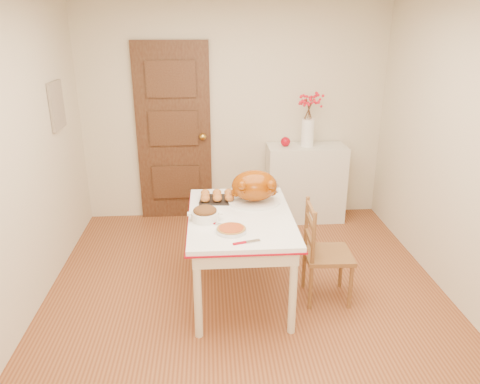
{
  "coord_description": "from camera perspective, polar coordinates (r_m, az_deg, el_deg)",
  "views": [
    {
      "loc": [
        -0.3,
        -3.26,
        2.26
      ],
      "look_at": [
        -0.05,
        0.24,
        0.94
      ],
      "focal_mm": 34.32,
      "sensor_mm": 36.0,
      "label": 1
    }
  ],
  "objects": [
    {
      "name": "wall_front",
      "position": [
        1.64,
        7.64,
        -17.46
      ],
      "size": [
        3.5,
        0.0,
        2.5
      ],
      "primitive_type": "cube",
      "color": "beige",
      "rests_on": "ground"
    },
    {
      "name": "kitchen_table",
      "position": [
        3.94,
        0.05,
        -7.89
      ],
      "size": [
        0.87,
        1.27,
        0.76
      ],
      "primitive_type": null,
      "color": "white",
      "rests_on": "floor"
    },
    {
      "name": "drinking_glass",
      "position": [
        4.23,
        -0.21,
        0.67
      ],
      "size": [
        0.07,
        0.07,
        0.11
      ],
      "primitive_type": "cylinder",
      "rotation": [
        0.0,
        0.0,
        0.01
      ],
      "color": "white",
      "rests_on": "kitchen_table"
    },
    {
      "name": "apple",
      "position": [
        5.28,
        5.67,
        6.24
      ],
      "size": [
        0.11,
        0.11,
        0.11
      ],
      "primitive_type": "sphere",
      "color": "#9A0412",
      "rests_on": "sideboard"
    },
    {
      "name": "berry_vase",
      "position": [
        5.27,
        8.5,
        9.07
      ],
      "size": [
        0.33,
        0.33,
        0.64
      ],
      "primitive_type": null,
      "color": "white",
      "rests_on": "sideboard"
    },
    {
      "name": "wall_back",
      "position": [
        5.37,
        -0.74,
        9.77
      ],
      "size": [
        3.5,
        0.0,
        2.5
      ],
      "primitive_type": "cube",
      "color": "beige",
      "rests_on": "ground"
    },
    {
      "name": "turkey_platter",
      "position": [
        3.96,
        1.8,
        0.57
      ],
      "size": [
        0.55,
        0.49,
        0.29
      ],
      "primitive_type": null,
      "rotation": [
        0.0,
        0.0,
        -0.31
      ],
      "color": "#853401",
      "rests_on": "kitchen_table"
    },
    {
      "name": "shaker_pair",
      "position": [
        4.25,
        4.21,
        0.49
      ],
      "size": [
        0.09,
        0.06,
        0.09
      ],
      "primitive_type": null,
      "rotation": [
        0.0,
        0.0,
        -0.32
      ],
      "color": "white",
      "rests_on": "kitchen_table"
    },
    {
      "name": "carving_knife",
      "position": [
        3.59,
        -2.57,
        -3.99
      ],
      "size": [
        0.25,
        0.14,
        0.01
      ],
      "primitive_type": null,
      "rotation": [
        0.0,
        0.0,
        -0.37
      ],
      "color": "silver",
      "rests_on": "kitchen_table"
    },
    {
      "name": "sideboard",
      "position": [
        5.47,
        8.11,
        1.12
      ],
      "size": [
        0.9,
        0.4,
        0.9
      ],
      "primitive_type": "cube",
      "color": "beige",
      "rests_on": "floor"
    },
    {
      "name": "rolls_tray",
      "position": [
        4.05,
        -2.85,
        -0.53
      ],
      "size": [
        0.32,
        0.27,
        0.08
      ],
      "primitive_type": null,
      "rotation": [
        0.0,
        0.0,
        -0.1
      ],
      "color": "#B86D31",
      "rests_on": "kitchen_table"
    },
    {
      "name": "chair_oak",
      "position": [
        3.94,
        10.91,
        -7.37
      ],
      "size": [
        0.4,
        0.4,
        0.87
      ],
      "primitive_type": null,
      "rotation": [
        0.0,
        0.0,
        1.53
      ],
      "color": "brown",
      "rests_on": "floor"
    },
    {
      "name": "pumpkin_pie",
      "position": [
        3.47,
        -1.1,
        -4.63
      ],
      "size": [
        0.28,
        0.28,
        0.05
      ],
      "primitive_type": "cylinder",
      "rotation": [
        0.0,
        0.0,
        0.3
      ],
      "color": "#9C3915",
      "rests_on": "kitchen_table"
    },
    {
      "name": "floor",
      "position": [
        3.98,
        1.04,
        -13.98
      ],
      "size": [
        3.5,
        4.0,
        0.0
      ],
      "primitive_type": "cube",
      "color": "brown",
      "rests_on": "ground"
    },
    {
      "name": "door_back",
      "position": [
        5.39,
        -8.22,
        7.22
      ],
      "size": [
        0.85,
        0.06,
        2.06
      ],
      "primitive_type": "cube",
      "color": "#36180E",
      "rests_on": "ground"
    },
    {
      "name": "photo_board",
      "position": [
        4.75,
        -21.83,
        9.97
      ],
      "size": [
        0.03,
        0.35,
        0.45
      ],
      "primitive_type": "cube",
      "color": "#B1A68A",
      "rests_on": "ground"
    },
    {
      "name": "wall_left",
      "position": [
        3.71,
        -26.86,
        2.57
      ],
      "size": [
        0.0,
        4.0,
        2.5
      ],
      "primitive_type": "cube",
      "color": "beige",
      "rests_on": "ground"
    },
    {
      "name": "stuffing_dish",
      "position": [
        3.67,
        -4.37,
        -2.7
      ],
      "size": [
        0.3,
        0.24,
        0.11
      ],
      "primitive_type": null,
      "rotation": [
        0.0,
        0.0,
        0.08
      ],
      "color": "#4E280E",
      "rests_on": "kitchen_table"
    },
    {
      "name": "pie_server",
      "position": [
        3.31,
        0.82,
        -6.22
      ],
      "size": [
        0.22,
        0.11,
        0.01
      ],
      "primitive_type": null,
      "rotation": [
        0.0,
        0.0,
        0.28
      ],
      "color": "silver",
      "rests_on": "kitchen_table"
    },
    {
      "name": "wall_right",
      "position": [
        3.98,
        27.19,
        3.62
      ],
      "size": [
        0.0,
        4.0,
        2.5
      ],
      "primitive_type": "cube",
      "color": "beige",
      "rests_on": "ground"
    }
  ]
}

